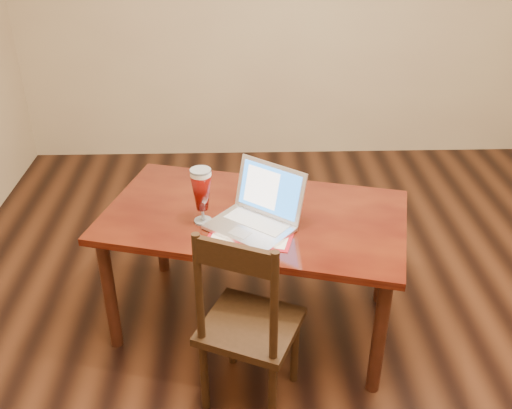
{
  "coord_description": "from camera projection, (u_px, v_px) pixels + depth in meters",
  "views": [
    {
      "loc": [
        -0.52,
        -2.0,
        2.04
      ],
      "look_at": [
        -0.45,
        0.19,
        0.79
      ],
      "focal_mm": 40.0,
      "sensor_mm": 36.0,
      "label": 1
    }
  ],
  "objects": [
    {
      "name": "dining_table",
      "position": [
        253.0,
        226.0,
        2.74
      ],
      "size": [
        1.58,
        1.14,
        0.93
      ],
      "rotation": [
        0.0,
        0.0,
        -0.26
      ],
      "color": "#531B0B",
      "rests_on": "ground"
    },
    {
      "name": "dining_chair",
      "position": [
        248.0,
        325.0,
        2.38
      ],
      "size": [
        0.5,
        0.49,
        0.91
      ],
      "rotation": [
        0.0,
        0.0,
        -0.41
      ],
      "color": "black",
      "rests_on": "ground"
    },
    {
      "name": "ground",
      "position": [
        350.0,
        364.0,
        2.77
      ],
      "size": [
        5.0,
        5.0,
        0.0
      ],
      "primitive_type": "plane",
      "color": "black",
      "rests_on": "ground"
    }
  ]
}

